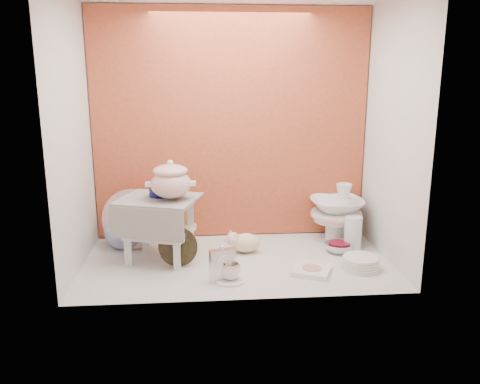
# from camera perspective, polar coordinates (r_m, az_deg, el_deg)

# --- Properties ---
(ground) EXTENTS (1.80, 1.80, 0.00)m
(ground) POSITION_cam_1_polar(r_m,az_deg,el_deg) (2.96, -0.36, -8.01)
(ground) COLOR silver
(ground) RESTS_ON ground
(niche_shell) EXTENTS (1.86, 1.03, 1.53)m
(niche_shell) POSITION_cam_1_polar(r_m,az_deg,el_deg) (2.93, -0.66, 10.48)
(niche_shell) COLOR #B9542E
(niche_shell) RESTS_ON ground
(step_stool) EXTENTS (0.53, 0.49, 0.38)m
(step_stool) POSITION_cam_1_polar(r_m,az_deg,el_deg) (2.97, -9.23, -4.23)
(step_stool) COLOR silver
(step_stool) RESTS_ON ground
(soup_tureen) EXTENTS (0.31, 0.31, 0.23)m
(soup_tureen) POSITION_cam_1_polar(r_m,az_deg,el_deg) (2.85, -7.99, 1.41)
(soup_tureen) COLOR white
(soup_tureen) RESTS_ON step_stool
(cobalt_bowl) EXTENTS (0.18, 0.18, 0.05)m
(cobalt_bowl) POSITION_cam_1_polar(r_m,az_deg,el_deg) (2.96, -9.14, 0.03)
(cobalt_bowl) COLOR #091143
(cobalt_bowl) RESTS_ON step_stool
(floral_platter) EXTENTS (0.39, 0.14, 0.38)m
(floral_platter) POSITION_cam_1_polar(r_m,az_deg,el_deg) (3.21, -12.36, -3.06)
(floral_platter) COLOR white
(floral_platter) RESTS_ON ground
(blue_white_vase) EXTENTS (0.29, 0.29, 0.26)m
(blue_white_vase) POSITION_cam_1_polar(r_m,az_deg,el_deg) (3.24, -13.25, -3.99)
(blue_white_vase) COLOR white
(blue_white_vase) RESTS_ON ground
(lacquer_tray) EXTENTS (0.23, 0.08, 0.23)m
(lacquer_tray) POSITION_cam_1_polar(r_m,az_deg,el_deg) (2.89, -7.16, -6.28)
(lacquer_tray) COLOR black
(lacquer_tray) RESTS_ON ground
(mantel_clock) EXTENTS (0.14, 0.08, 0.20)m
(mantel_clock) POSITION_cam_1_polar(r_m,az_deg,el_deg) (2.68, -2.05, -8.22)
(mantel_clock) COLOR silver
(mantel_clock) RESTS_ON ground
(plush_pig) EXTENTS (0.25, 0.20, 0.13)m
(plush_pig) POSITION_cam_1_polar(r_m,az_deg,el_deg) (3.08, 0.68, -5.82)
(plush_pig) COLOR beige
(plush_pig) RESTS_ON ground
(teacup_saucer) EXTENTS (0.19, 0.19, 0.01)m
(teacup_saucer) POSITION_cam_1_polar(r_m,az_deg,el_deg) (2.71, -1.13, -10.06)
(teacup_saucer) COLOR white
(teacup_saucer) RESTS_ON ground
(gold_rim_teacup) EXTENTS (0.11, 0.11, 0.09)m
(gold_rim_teacup) POSITION_cam_1_polar(r_m,az_deg,el_deg) (2.69, -1.13, -9.10)
(gold_rim_teacup) COLOR white
(gold_rim_teacup) RESTS_ON teacup_saucer
(lattice_dish) EXTENTS (0.26, 0.26, 0.03)m
(lattice_dish) POSITION_cam_1_polar(r_m,az_deg,el_deg) (2.83, 8.26, -8.94)
(lattice_dish) COLOR white
(lattice_dish) RESTS_ON ground
(dinner_plate_stack) EXTENTS (0.26, 0.26, 0.07)m
(dinner_plate_stack) POSITION_cam_1_polar(r_m,az_deg,el_deg) (2.93, 13.72, -7.93)
(dinner_plate_stack) COLOR white
(dinner_plate_stack) RESTS_ON ground
(crystal_bowl) EXTENTS (0.20, 0.20, 0.06)m
(crystal_bowl) POSITION_cam_1_polar(r_m,az_deg,el_deg) (3.16, 11.36, -6.29)
(crystal_bowl) COLOR silver
(crystal_bowl) RESTS_ON ground
(clear_glass_vase) EXTENTS (0.11, 0.11, 0.22)m
(clear_glass_vase) POSITION_cam_1_polar(r_m,az_deg,el_deg) (3.18, 12.87, -4.69)
(clear_glass_vase) COLOR silver
(clear_glass_vase) RESTS_ON ground
(porcelain_tower) EXTENTS (0.40, 0.40, 0.39)m
(porcelain_tower) POSITION_cam_1_polar(r_m,az_deg,el_deg) (3.31, 11.04, -2.31)
(porcelain_tower) COLOR white
(porcelain_tower) RESTS_ON ground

